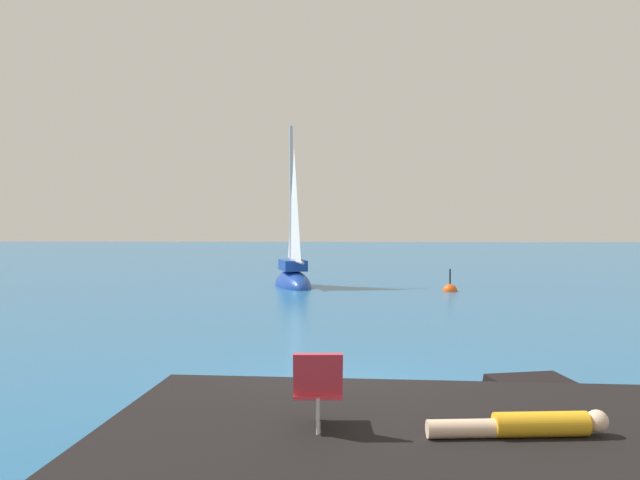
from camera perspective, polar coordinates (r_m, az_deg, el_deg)
The scene contains 8 objects.
ground_plane at distance 10.42m, azimuth 1.50°, elevation -12.94°, with size 160.00×160.00×0.00m, color #236093.
shore_ledge at distance 6.93m, azimuth 10.83°, elevation -18.14°, with size 6.93×4.31×0.55m, color black.
boulder_seaward at distance 9.40m, azimuth 5.13°, elevation -14.55°, with size 0.99×0.79×0.54m, color black.
boulder_inland at distance 9.82m, azimuth 18.67°, elevation -13.93°, with size 1.36×1.09×0.75m, color black.
sailboat_near at distance 27.08m, azimuth -2.35°, elevation -3.18°, with size 2.28×4.02×7.25m.
person_sunbather at distance 6.85m, azimuth 17.44°, elevation -14.98°, with size 1.76×0.35×0.25m.
beach_chair at distance 6.68m, azimuth -0.19°, elevation -12.42°, with size 0.51×0.62×0.80m.
marker_buoy at distance 25.61m, azimuth 11.14°, elevation -4.35°, with size 0.56×0.56×1.13m.
Camera 1 is at (0.12, -10.09, 2.60)m, focal length 37.11 mm.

